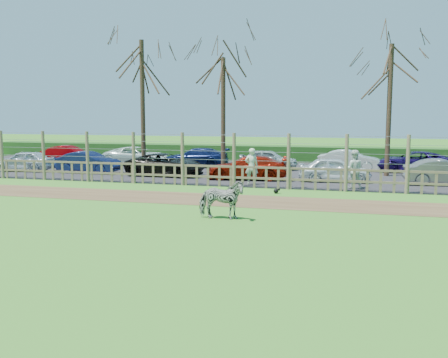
% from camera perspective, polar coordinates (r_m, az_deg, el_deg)
% --- Properties ---
extents(ground, '(120.00, 120.00, 0.00)m').
position_cam_1_polar(ground, '(15.46, -6.02, -5.07)').
color(ground, '#609642').
rests_on(ground, ground).
extents(dirt_strip, '(34.00, 2.80, 0.01)m').
position_cam_1_polar(dirt_strip, '(19.64, -1.31, -2.35)').
color(dirt_strip, brown).
rests_on(dirt_strip, ground).
extents(asphalt, '(44.00, 13.00, 0.04)m').
position_cam_1_polar(asphalt, '(29.28, 4.20, 0.87)').
color(asphalt, '#232326').
rests_on(asphalt, ground).
extents(hedge, '(46.00, 2.00, 1.10)m').
position_cam_1_polar(hedge, '(36.10, 6.31, 2.92)').
color(hedge, '#1E4716').
rests_on(hedge, ground).
extents(fence, '(30.16, 0.16, 2.50)m').
position_cam_1_polar(fence, '(22.88, 1.15, 1.05)').
color(fence, brown).
rests_on(fence, ground).
extents(tree_left, '(4.80, 4.80, 7.88)m').
position_cam_1_polar(tree_left, '(29.23, -9.35, 11.77)').
color(tree_left, '#3D2B1E').
rests_on(tree_left, ground).
extents(tree_mid, '(4.80, 4.80, 6.83)m').
position_cam_1_polar(tree_mid, '(28.61, -0.09, 10.46)').
color(tree_mid, '#3D2B1E').
rests_on(tree_mid, ground).
extents(tree_right, '(4.80, 4.80, 7.35)m').
position_cam_1_polar(tree_right, '(28.19, 18.49, 10.90)').
color(tree_right, '#3D2B1E').
rests_on(tree_right, ground).
extents(zebra, '(1.56, 0.80, 1.27)m').
position_cam_1_polar(zebra, '(15.87, -0.33, -2.36)').
color(zebra, gray).
rests_on(zebra, ground).
extents(visitor_a, '(0.72, 0.57, 1.72)m').
position_cam_1_polar(visitor_a, '(23.52, 3.17, 1.45)').
color(visitor_a, '#BEE2AF').
rests_on(visitor_a, asphalt).
extents(visitor_b, '(0.89, 0.72, 1.72)m').
position_cam_1_polar(visitor_b, '(23.01, 14.61, 1.10)').
color(visitor_b, silver).
rests_on(visitor_b, asphalt).
extents(crow, '(0.28, 0.20, 0.23)m').
position_cam_1_polar(crow, '(21.25, 6.00, -1.36)').
color(crow, black).
rests_on(crow, ground).
extents(car_0, '(3.67, 1.85, 1.20)m').
position_cam_1_polar(car_0, '(31.42, -21.85, 1.94)').
color(car_0, silver).
rests_on(car_0, asphalt).
extents(car_1, '(3.65, 1.29, 1.20)m').
position_cam_1_polar(car_1, '(29.31, -15.20, 1.86)').
color(car_1, '#141F4D').
rests_on(car_1, asphalt).
extents(car_2, '(4.39, 2.16, 1.20)m').
position_cam_1_polar(car_2, '(27.14, -6.70, 1.65)').
color(car_2, black).
rests_on(car_2, asphalt).
extents(car_3, '(4.27, 2.06, 1.20)m').
position_cam_1_polar(car_3, '(25.45, 2.69, 1.31)').
color(car_3, maroon).
rests_on(car_3, asphalt).
extents(car_4, '(3.62, 1.69, 1.20)m').
position_cam_1_polar(car_4, '(25.17, 12.55, 1.07)').
color(car_4, silver).
rests_on(car_4, asphalt).
extents(car_5, '(3.74, 1.57, 1.20)m').
position_cam_1_polar(car_5, '(25.54, 23.92, 0.71)').
color(car_5, slate).
rests_on(car_5, asphalt).
extents(car_7, '(3.74, 1.58, 1.20)m').
position_cam_1_polar(car_7, '(35.39, -17.27, 2.69)').
color(car_7, '#910208').
rests_on(car_7, asphalt).
extents(car_8, '(4.49, 2.40, 1.20)m').
position_cam_1_polar(car_8, '(33.12, -9.95, 2.61)').
color(car_8, silver).
rests_on(car_8, asphalt).
extents(car_9, '(4.27, 2.05, 1.20)m').
position_cam_1_polar(car_9, '(31.49, -3.24, 2.47)').
color(car_9, '#0E1946').
rests_on(car_9, asphalt).
extents(car_10, '(3.63, 1.71, 1.20)m').
position_cam_1_polar(car_10, '(30.26, 5.08, 2.25)').
color(car_10, '#B2C3BF').
rests_on(car_10, asphalt).
extents(car_11, '(3.71, 1.49, 1.20)m').
position_cam_1_polar(car_11, '(30.52, 14.13, 2.10)').
color(car_11, silver).
rests_on(car_11, asphalt).
extents(car_12, '(4.35, 2.06, 1.20)m').
position_cam_1_polar(car_12, '(30.60, 20.83, 1.86)').
color(car_12, '#1B0E49').
rests_on(car_12, asphalt).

